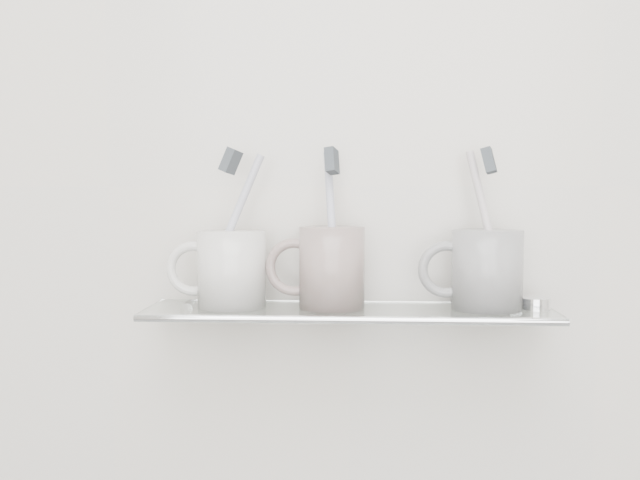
# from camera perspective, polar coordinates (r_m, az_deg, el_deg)

# --- Properties ---
(wall_back) EXTENTS (2.50, 0.00, 2.50)m
(wall_back) POSITION_cam_1_polar(r_m,az_deg,el_deg) (0.93, 2.40, 4.30)
(wall_back) COLOR beige
(wall_back) RESTS_ON ground
(shelf_glass) EXTENTS (0.50, 0.12, 0.01)m
(shelf_glass) POSITION_cam_1_polar(r_m,az_deg,el_deg) (0.88, 2.31, -5.75)
(shelf_glass) COLOR silver
(shelf_glass) RESTS_ON wall_back
(shelf_rail) EXTENTS (0.50, 0.01, 0.01)m
(shelf_rail) POSITION_cam_1_polar(r_m,az_deg,el_deg) (0.83, 2.26, -6.41)
(shelf_rail) COLOR silver
(shelf_rail) RESTS_ON shelf_glass
(bracket_left) EXTENTS (0.02, 0.03, 0.02)m
(bracket_left) POSITION_cam_1_polar(r_m,az_deg,el_deg) (0.96, -10.40, -5.71)
(bracket_left) COLOR silver
(bracket_left) RESTS_ON wall_back
(bracket_right) EXTENTS (0.02, 0.03, 0.02)m
(bracket_right) POSITION_cam_1_polar(r_m,az_deg,el_deg) (0.95, 15.19, -5.84)
(bracket_right) COLOR silver
(bracket_right) RESTS_ON wall_back
(mug_left) EXTENTS (0.11, 0.11, 0.09)m
(mug_left) POSITION_cam_1_polar(r_m,az_deg,el_deg) (0.89, -7.07, -2.32)
(mug_left) COLOR silver
(mug_left) RESTS_ON shelf_glass
(mug_left_handle) EXTENTS (0.07, 0.01, 0.07)m
(mug_left_handle) POSITION_cam_1_polar(r_m,az_deg,el_deg) (0.90, -10.10, -2.28)
(mug_left_handle) COLOR silver
(mug_left_handle) RESTS_ON mug_left
(toothbrush_left) EXTENTS (0.09, 0.01, 0.18)m
(toothbrush_left) POSITION_cam_1_polar(r_m,az_deg,el_deg) (0.89, -7.11, 1.12)
(toothbrush_left) COLOR silver
(toothbrush_left) RESTS_ON mug_left
(bristles_left) EXTENTS (0.03, 0.02, 0.04)m
(bristles_left) POSITION_cam_1_polar(r_m,az_deg,el_deg) (0.89, -7.15, 6.29)
(bristles_left) COLOR #373D43
(bristles_left) RESTS_ON toothbrush_left
(mug_center) EXTENTS (0.10, 0.10, 0.10)m
(mug_center) POSITION_cam_1_polar(r_m,az_deg,el_deg) (0.88, 0.95, -2.21)
(mug_center) COLOR silver
(mug_center) RESTS_ON shelf_glass
(mug_center_handle) EXTENTS (0.07, 0.01, 0.07)m
(mug_center_handle) POSITION_cam_1_polar(r_m,az_deg,el_deg) (0.88, -2.07, -2.19)
(mug_center_handle) COLOR silver
(mug_center_handle) RESTS_ON mug_center
(toothbrush_center) EXTENTS (0.03, 0.06, 0.19)m
(toothbrush_center) POSITION_cam_1_polar(r_m,az_deg,el_deg) (0.88, 0.95, 1.11)
(toothbrush_center) COLOR #ADB1D0
(toothbrush_center) RESTS_ON mug_center
(bristles_center) EXTENTS (0.02, 0.03, 0.04)m
(bristles_center) POSITION_cam_1_polar(r_m,az_deg,el_deg) (0.87, 0.96, 6.35)
(bristles_center) COLOR #373D43
(bristles_center) RESTS_ON toothbrush_center
(mug_right) EXTENTS (0.10, 0.10, 0.10)m
(mug_right) POSITION_cam_1_polar(r_m,az_deg,el_deg) (0.89, 13.22, -2.33)
(mug_right) COLOR white
(mug_right) RESTS_ON shelf_glass
(mug_right_handle) EXTENTS (0.07, 0.01, 0.07)m
(mug_right_handle) POSITION_cam_1_polar(r_m,az_deg,el_deg) (0.89, 10.09, -2.34)
(mug_right_handle) COLOR white
(mug_right_handle) RESTS_ON mug_right
(toothbrush_right) EXTENTS (0.05, 0.04, 0.19)m
(toothbrush_right) POSITION_cam_1_polar(r_m,az_deg,el_deg) (0.89, 13.27, 1.05)
(toothbrush_right) COLOR beige
(toothbrush_right) RESTS_ON mug_right
(bristles_right) EXTENTS (0.02, 0.03, 0.03)m
(bristles_right) POSITION_cam_1_polar(r_m,az_deg,el_deg) (0.89, 13.36, 6.21)
(bristles_right) COLOR #373D43
(bristles_right) RESTS_ON toothbrush_right
(chrome_cap) EXTENTS (0.03, 0.03, 0.01)m
(chrome_cap) POSITION_cam_1_polar(r_m,az_deg,el_deg) (0.91, 16.88, -4.89)
(chrome_cap) COLOR silver
(chrome_cap) RESTS_ON shelf_glass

